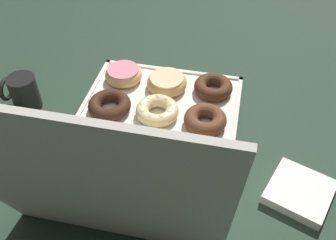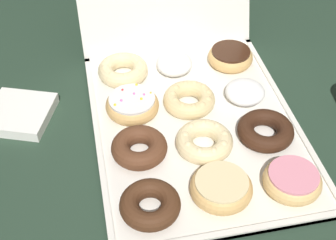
# 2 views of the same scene
# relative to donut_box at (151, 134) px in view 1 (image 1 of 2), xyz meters

# --- Properties ---
(ground_plane) EXTENTS (3.00, 3.00, 0.00)m
(ground_plane) POSITION_rel_donut_box_xyz_m (0.00, 0.00, -0.01)
(ground_plane) COLOR #233828
(donut_box) EXTENTS (0.44, 0.57, 0.01)m
(donut_box) POSITION_rel_donut_box_xyz_m (0.00, 0.00, 0.00)
(donut_box) COLOR silver
(donut_box) RESTS_ON ground
(box_lid_open) EXTENTS (0.44, 0.18, 0.51)m
(box_lid_open) POSITION_rel_donut_box_xyz_m (0.00, 0.37, 0.25)
(box_lid_open) COLOR silver
(box_lid_open) RESTS_ON ground
(chocolate_cake_ring_donut_0) EXTENTS (0.11, 0.11, 0.04)m
(chocolate_cake_ring_donut_0) POSITION_rel_donut_box_xyz_m (-0.14, -0.20, 0.02)
(chocolate_cake_ring_donut_0) COLOR #472816
(chocolate_cake_ring_donut_0) RESTS_ON donut_box
(glazed_ring_donut_1) EXTENTS (0.12, 0.12, 0.04)m
(glazed_ring_donut_1) POSITION_rel_donut_box_xyz_m (-0.00, -0.19, 0.03)
(glazed_ring_donut_1) COLOR tan
(glazed_ring_donut_1) RESTS_ON donut_box
(pink_frosted_donut_2) EXTENTS (0.11, 0.11, 0.04)m
(pink_frosted_donut_2) POSITION_rel_donut_box_xyz_m (0.14, -0.20, 0.03)
(pink_frosted_donut_2) COLOR #E5B770
(pink_frosted_donut_2) RESTS_ON donut_box
(chocolate_cake_ring_donut_3) EXTENTS (0.11, 0.11, 0.04)m
(chocolate_cake_ring_donut_3) POSITION_rel_donut_box_xyz_m (-0.13, -0.06, 0.02)
(chocolate_cake_ring_donut_3) COLOR #59331E
(chocolate_cake_ring_donut_3) RESTS_ON donut_box
(cruller_donut_4) EXTENTS (0.12, 0.12, 0.04)m
(cruller_donut_4) POSITION_rel_donut_box_xyz_m (0.00, -0.07, 0.02)
(cruller_donut_4) COLOR beige
(cruller_donut_4) RESTS_ON donut_box
(chocolate_cake_ring_donut_5) EXTENTS (0.12, 0.12, 0.04)m
(chocolate_cake_ring_donut_5) POSITION_rel_donut_box_xyz_m (0.13, -0.06, 0.02)
(chocolate_cake_ring_donut_5) COLOR #381E11
(chocolate_cake_ring_donut_5) RESTS_ON donut_box
(sprinkle_donut_6) EXTENTS (0.12, 0.12, 0.04)m
(sprinkle_donut_6) POSITION_rel_donut_box_xyz_m (-0.13, 0.07, 0.03)
(sprinkle_donut_6) COLOR tan
(sprinkle_donut_6) RESTS_ON donut_box
(cruller_donut_7) EXTENTS (0.12, 0.12, 0.04)m
(cruller_donut_7) POSITION_rel_donut_box_xyz_m (0.00, 0.06, 0.02)
(cruller_donut_7) COLOR #EACC8C
(cruller_donut_7) RESTS_ON donut_box
(powdered_filled_donut_8) EXTENTS (0.09, 0.09, 0.04)m
(powdered_filled_donut_8) POSITION_rel_donut_box_xyz_m (0.13, 0.06, 0.03)
(powdered_filled_donut_8) COLOR white
(powdered_filled_donut_8) RESTS_ON donut_box
(cruller_donut_9) EXTENTS (0.12, 0.12, 0.04)m
(cruller_donut_9) POSITION_rel_donut_box_xyz_m (-0.13, 0.20, 0.02)
(cruller_donut_9) COLOR beige
(cruller_donut_9) RESTS_ON donut_box
(powdered_filled_donut_10) EXTENTS (0.09, 0.09, 0.05)m
(powdered_filled_donut_10) POSITION_rel_donut_box_xyz_m (-0.01, 0.20, 0.03)
(powdered_filled_donut_10) COLOR white
(powdered_filled_donut_10) RESTS_ON donut_box
(chocolate_frosted_donut_11) EXTENTS (0.11, 0.11, 0.04)m
(chocolate_frosted_donut_11) POSITION_rel_donut_box_xyz_m (0.14, 0.20, 0.02)
(chocolate_frosted_donut_11) COLOR tan
(chocolate_frosted_donut_11) RESTS_ON donut_box
(coffee_mug) EXTENTS (0.10, 0.08, 0.10)m
(coffee_mug) POSITION_rel_donut_box_xyz_m (0.37, -0.04, 0.05)
(coffee_mug) COLOR black
(coffee_mug) RESTS_ON ground
(napkin_stack) EXTENTS (0.17, 0.17, 0.02)m
(napkin_stack) POSITION_rel_donut_box_xyz_m (-0.38, 0.11, 0.01)
(napkin_stack) COLOR white
(napkin_stack) RESTS_ON ground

